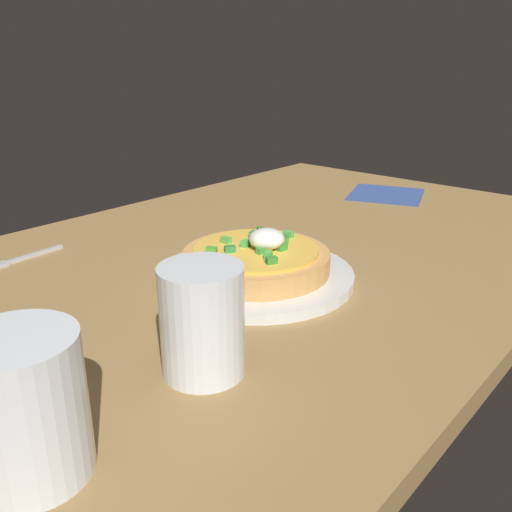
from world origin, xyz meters
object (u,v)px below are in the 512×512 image
(pizza, at_px, (257,259))
(cup_far, at_px, (25,410))
(fork, at_px, (19,259))
(cup_near, at_px, (203,327))
(plate, at_px, (256,275))
(napkin, at_px, (386,194))

(pizza, bearing_deg, cup_far, -163.67)
(pizza, bearing_deg, fork, 119.14)
(cup_near, relative_size, cup_far, 0.98)
(pizza, relative_size, fork, 1.62)
(plate, height_order, fork, plate)
(cup_near, bearing_deg, cup_far, -179.12)
(napkin, bearing_deg, pizza, -170.19)
(cup_near, distance_m, fork, 0.40)
(pizza, height_order, fork, pizza)
(cup_near, distance_m, napkin, 0.72)
(cup_far, bearing_deg, plate, 16.43)
(pizza, height_order, cup_near, cup_near)
(plate, height_order, pizza, pizza)
(cup_far, relative_size, fork, 0.92)
(cup_near, relative_size, napkin, 0.74)
(plate, distance_m, cup_near, 0.22)
(plate, bearing_deg, napkin, 9.74)
(plate, xyz_separation_m, fork, (-0.16, 0.29, -0.00))
(pizza, bearing_deg, napkin, 9.81)
(plate, bearing_deg, pizza, -48.92)
(plate, xyz_separation_m, pizza, (0.00, -0.00, 0.02))
(pizza, relative_size, cup_far, 1.77)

